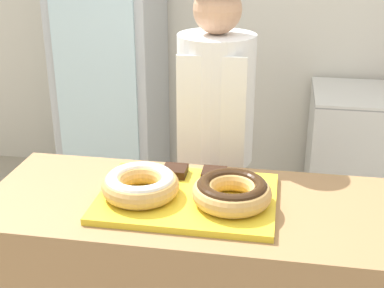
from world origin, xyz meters
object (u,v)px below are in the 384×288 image
brownie_back_left (175,171)px  baker_person (215,144)px  brownie_back_right (214,174)px  beverage_fridge (112,66)px  donut_light_glaze (140,184)px  serving_tray (187,198)px  donut_chocolate_glaze (232,191)px

brownie_back_left → baker_person: baker_person is taller
brownie_back_right → beverage_fridge: 1.83m
donut_light_glaze → brownie_back_left: bearing=65.1°
serving_tray → brownie_back_left: size_ratio=6.97×
donut_light_glaze → brownie_back_left: (0.09, 0.19, -0.03)m
serving_tray → donut_chocolate_glaze: (0.16, -0.03, 0.06)m
serving_tray → brownie_back_left: brownie_back_left is taller
beverage_fridge → brownie_back_right: bearing=-60.0°
donut_light_glaze → beverage_fridge: beverage_fridge is taller
donut_chocolate_glaze → beverage_fridge: 2.03m
baker_person → beverage_fridge: 1.40m
baker_person → beverage_fridge: size_ratio=0.88×
brownie_back_left → beverage_fridge: beverage_fridge is taller
serving_tray → brownie_back_right: size_ratio=6.97×
serving_tray → baker_person: baker_person is taller
donut_light_glaze → brownie_back_left: donut_light_glaze is taller
donut_chocolate_glaze → baker_person: baker_person is taller
baker_person → serving_tray: bearing=-91.5°
baker_person → donut_chocolate_glaze: bearing=-77.6°
donut_light_glaze → donut_chocolate_glaze: (0.32, 0.00, 0.00)m
brownie_back_left → brownie_back_right: 0.15m
donut_light_glaze → beverage_fridge: 1.89m
serving_tray → baker_person: 0.63m
serving_tray → donut_light_glaze: 0.18m
donut_light_glaze → baker_person: (0.18, 0.66, -0.10)m
brownie_back_right → beverage_fridge: (-0.91, 1.58, -0.02)m
brownie_back_left → beverage_fridge: bearing=115.7°
donut_light_glaze → donut_chocolate_glaze: same height
donut_light_glaze → beverage_fridge: bearing=110.9°
donut_chocolate_glaze → beverage_fridge: beverage_fridge is taller
donut_chocolate_glaze → brownie_back_left: bearing=141.9°
serving_tray → donut_chocolate_glaze: bearing=-11.2°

